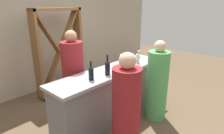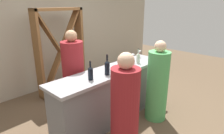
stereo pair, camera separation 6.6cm
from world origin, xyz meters
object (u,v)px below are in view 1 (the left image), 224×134
wine_bottle_second_left_near_black (107,67)px  water_pitcher (123,60)px  wine_bottle_center_clear_pale (138,58)px  person_left_guest (157,84)px  wine_bottle_leftmost_near_black (91,73)px  wine_glass_near_left (132,56)px  wine_glass_near_right (126,55)px  person_center_guest (126,110)px  person_right_guest (74,80)px  wine_rack (59,53)px  wine_glass_near_center (139,53)px

wine_bottle_second_left_near_black → water_pitcher: size_ratio=1.55×
wine_bottle_center_clear_pale → person_left_guest: size_ratio=0.19×
wine_bottle_leftmost_near_black → wine_glass_near_left: wine_bottle_leftmost_near_black is taller
water_pitcher → wine_bottle_second_left_near_black: bearing=-168.3°
wine_glass_near_right → water_pitcher: bearing=-150.6°
wine_bottle_leftmost_near_black → wine_glass_near_right: bearing=12.2°
wine_glass_near_left → person_center_guest: 1.36m
wine_bottle_center_clear_pale → person_right_guest: (-1.04, 0.65, -0.32)m
wine_bottle_center_clear_pale → wine_glass_near_right: bearing=100.3°
wine_rack → wine_glass_near_center: bearing=-57.6°
wine_bottle_center_clear_pale → wine_glass_near_left: bearing=110.8°
wine_glass_near_right → person_right_guest: person_right_guest is taller
wine_glass_near_left → person_right_guest: (-1.00, 0.55, -0.33)m
person_left_guest → person_center_guest: (-1.07, -0.14, 0.01)m
wine_glass_near_left → wine_glass_near_center: bearing=18.6°
wine_bottle_second_left_near_black → wine_glass_near_right: (0.81, 0.27, -0.01)m
wine_rack → wine_glass_near_left: 1.74m
wine_glass_near_center → person_center_guest: (-1.48, -0.85, -0.38)m
wine_bottle_leftmost_near_black → wine_glass_near_left: (1.14, 0.09, 0.01)m
wine_glass_near_left → person_left_guest: person_left_guest is taller
person_right_guest → wine_glass_near_left: bearing=80.4°
wine_bottle_leftmost_near_black → person_right_guest: 0.73m
wine_rack → person_left_guest: (0.55, -2.22, -0.31)m
wine_bottle_second_left_near_black → person_center_guest: (-0.26, -0.60, -0.41)m
wine_glass_near_center → water_pitcher: water_pitcher is taller
wine_rack → water_pitcher: wine_rack is taller
wine_bottle_leftmost_near_black → person_left_guest: (1.13, -0.49, -0.40)m
person_left_guest → wine_bottle_second_left_near_black: bearing=51.1°
wine_glass_near_center → wine_bottle_leftmost_near_black: bearing=-171.7°
wine_bottle_second_left_near_black → person_right_guest: size_ratio=0.21×
wine_glass_near_center → water_pitcher: 0.72m
wine_bottle_center_clear_pale → person_right_guest: size_ratio=0.17×
wine_glass_near_center → person_left_guest: person_left_guest is taller
wine_glass_near_right → wine_bottle_second_left_near_black: bearing=-161.4°
wine_bottle_center_clear_pale → wine_glass_near_right: 0.26m
water_pitcher → person_center_guest: (-0.77, -0.70, -0.39)m
person_right_guest → water_pitcher: bearing=70.3°
wine_bottle_leftmost_near_black → wine_glass_near_right: size_ratio=1.81×
person_center_guest → wine_bottle_second_left_near_black: bearing=-29.7°
wine_bottle_second_left_near_black → wine_glass_near_right: size_ratio=2.07×
wine_rack → person_center_guest: (-0.52, -2.36, -0.30)m
wine_glass_near_center → wine_glass_near_left: bearing=-161.4°
wine_bottle_center_clear_pale → wine_bottle_leftmost_near_black: bearing=179.6°
wine_rack → person_left_guest: bearing=-76.1°
wine_bottle_center_clear_pale → water_pitcher: bearing=166.1°
wine_rack → water_pitcher: (0.25, -1.66, 0.09)m
wine_bottle_second_left_near_black → water_pitcher: (0.51, 0.11, -0.02)m
wine_rack → wine_bottle_center_clear_pale: 1.84m
wine_glass_near_center → wine_glass_near_right: 0.41m
wine_rack → water_pitcher: bearing=-81.3°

